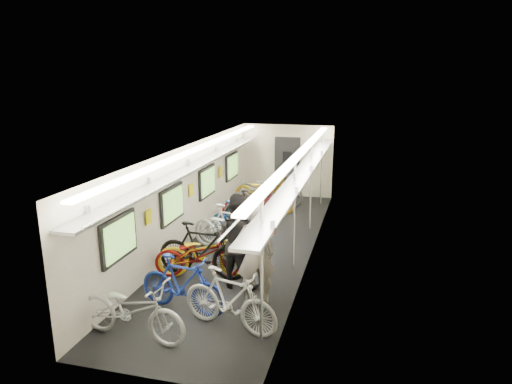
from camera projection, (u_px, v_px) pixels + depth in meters
The scene contains 18 objects.
train_car_shell at pixel (242, 173), 11.23m from camera, with size 10.00×10.00×10.00m.
bicycle_0 at pixel (132, 310), 7.03m from camera, with size 0.66×1.88×0.99m, color silver.
bicycle_1 at pixel (182, 284), 7.85m from camera, with size 0.48×1.69×1.01m, color navy.
bicycle_2 at pixel (198, 256), 9.20m from camera, with size 0.61×1.75×0.92m, color maroon.
bicycle_3 at pixel (202, 250), 9.16m from camera, with size 0.54×1.92×1.16m, color black.
bicycle_4 at pixel (204, 253), 9.22m from camera, with size 0.66×1.90×1.00m, color gold.
bicycle_5 at pixel (231, 226), 10.77m from camera, with size 0.49×1.75×1.05m, color white.
bicycle_6 at pixel (227, 230), 10.48m from camera, with size 0.71×2.03×1.06m, color #BDBCC1.
bicycle_7 at pixel (239, 223), 10.98m from camera, with size 0.50×1.76×1.06m, color navy.
bicycle_8 at pixel (252, 207), 12.53m from camera, with size 0.62×1.77×0.93m, color maroon.
bicycle_9 at pixel (254, 207), 12.51m from camera, with size 0.45×1.60×0.96m, color black.
bicycle_10 at pixel (265, 193), 13.73m from camera, with size 0.72×2.08×1.09m, color #C99513.
bicycle_11 at pixel (230, 300), 7.27m from camera, with size 0.49×1.72×1.03m, color silver.
bicycle_12 at pixel (263, 196), 13.54m from camera, with size 0.68×1.94×1.02m, color slate.
bicycle_14 at pixel (270, 189), 14.12m from camera, with size 0.73×2.10×1.10m, color slate.
passenger_near at pixel (256, 255), 8.00m from camera, with size 0.69×0.45×1.88m, color gray.
passenger_mid at pixel (237, 241), 8.70m from camera, with size 0.90×0.70×1.86m, color black.
backpack at pixel (268, 224), 8.60m from camera, with size 0.26×0.14×0.38m, color #A42310.
Camera 1 is at (2.71, -9.84, 4.02)m, focal length 32.00 mm.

